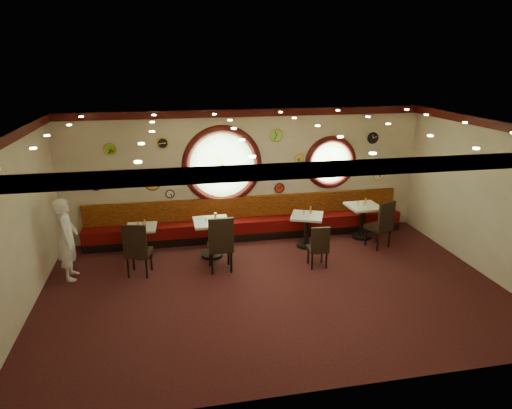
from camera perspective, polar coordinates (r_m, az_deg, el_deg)
name	(u,v)px	position (r m, az deg, el deg)	size (l,w,h in m)	color
floor	(273,288)	(9.22, 2.15, -10.35)	(9.00, 6.00, 0.00)	#331116
ceiling	(275,126)	(8.21, 2.41, 9.74)	(9.00, 6.00, 0.02)	gold
wall_back	(246,174)	(11.41, -1.23, 3.85)	(9.00, 0.02, 3.20)	beige
wall_front	(329,286)	(5.94, 9.09, -10.02)	(9.00, 0.02, 3.20)	beige
wall_left	(17,228)	(8.76, -27.75, -2.63)	(0.02, 6.00, 3.20)	beige
wall_right	(486,198)	(10.54, 26.80, 0.73)	(0.02, 6.00, 3.20)	beige
molding_back	(246,113)	(11.09, -1.23, 11.38)	(9.00, 0.10, 0.18)	#390B0A
molding_front	(334,169)	(5.45, 9.68, 4.40)	(9.00, 0.10, 0.18)	#390B0A
molding_left	(5,140)	(8.39, -28.90, 7.11)	(0.10, 6.00, 0.18)	#390B0A
molding_right	(496,125)	(10.22, 27.76, 8.83)	(0.10, 6.00, 0.18)	#390B0A
banquette_base	(249,234)	(11.60, -0.94, -3.68)	(8.00, 0.55, 0.20)	black
banquette_seat	(249,225)	(11.51, -0.94, -2.53)	(8.00, 0.55, 0.30)	#580707
banquette_back	(247,207)	(11.59, -1.15, -0.30)	(8.00, 0.10, 0.55)	#600E07
porthole_left_glass	(222,165)	(11.26, -4.25, 4.93)	(1.66, 1.66, 0.02)	#84BC71
porthole_left_frame	(222,165)	(11.25, -4.24, 4.91)	(1.98, 1.98, 0.18)	#390B0A
porthole_left_ring	(222,166)	(11.22, -4.22, 4.88)	(1.61, 1.61, 0.03)	gold
porthole_right_glass	(330,162)	(11.93, 9.28, 5.23)	(1.10, 1.10, 0.02)	#84BC71
porthole_right_frame	(331,162)	(11.91, 9.31, 5.21)	(1.38, 1.38, 0.18)	#390B0A
porthole_right_ring	(331,163)	(11.88, 9.36, 5.18)	(1.09, 1.09, 0.03)	gold
wall_clock_0	(276,135)	(11.33, 2.56, 8.65)	(0.30, 0.30, 0.03)	#8AD943
wall_clock_1	(279,188)	(11.64, 2.95, 2.09)	(0.24, 0.24, 0.03)	red
wall_clock_2	(110,149)	(11.12, -17.79, 6.60)	(0.26, 0.26, 0.03)	#6CAC22
wall_clock_3	(96,184)	(11.35, -19.41, 2.49)	(0.32, 0.32, 0.03)	red
wall_clock_4	(152,183)	(11.24, -12.82, 2.66)	(0.36, 0.36, 0.03)	gold
wall_clock_5	(163,143)	(11.03, -11.59, 7.53)	(0.24, 0.24, 0.03)	black
wall_clock_6	(170,194)	(11.31, -10.70, 1.32)	(0.20, 0.20, 0.03)	white
wall_clock_7	(373,138)	(12.21, 14.38, 8.06)	(0.28, 0.28, 0.03)	black
wall_clock_8	(299,158)	(11.60, 5.41, 5.78)	(0.22, 0.22, 0.03)	#E3E04B
wall_clock_9	(379,173)	(12.50, 15.08, 3.77)	(0.34, 0.34, 0.03)	white
table_a	(142,238)	(10.70, -14.06, -4.06)	(0.70, 0.70, 0.73)	black
table_b	(212,234)	(10.42, -5.58, -3.71)	(0.80, 0.80, 0.87)	black
table_c	(307,227)	(10.99, 6.36, -2.78)	(0.95, 0.95, 0.80)	black
table_d	(363,217)	(11.76, 13.21, -1.58)	(0.82, 0.82, 0.86)	black
chair_a	(137,247)	(9.70, -14.68, -5.11)	(0.59, 0.59, 0.73)	black
chair_b	(221,241)	(9.60, -4.44, -4.53)	(0.53, 0.53, 0.77)	black
chair_c	(319,244)	(9.90, 7.87, -4.93)	(0.42, 0.42, 0.60)	black
chair_d	(382,221)	(11.19, 15.52, -2.04)	(0.64, 0.64, 0.73)	black
condiment_a_salt	(138,224)	(10.66, -14.57, -2.32)	(0.04, 0.04, 0.11)	silver
condiment_b_salt	(206,219)	(10.27, -6.31, -1.86)	(0.03, 0.03, 0.09)	#BBBCC0
condiment_c_salt	(304,213)	(10.91, 5.98, -1.01)	(0.03, 0.03, 0.09)	silver
condiment_d_salt	(358,204)	(11.62, 12.64, 0.11)	(0.03, 0.03, 0.09)	silver
condiment_a_pepper	(143,225)	(10.56, -13.95, -2.46)	(0.04, 0.04, 0.11)	silver
condiment_b_pepper	(215,220)	(10.21, -5.21, -1.89)	(0.04, 0.04, 0.11)	silver
condiment_c_pepper	(309,212)	(10.92, 6.69, -0.99)	(0.04, 0.04, 0.10)	silver
condiment_d_pepper	(364,204)	(11.61, 13.36, 0.07)	(0.04, 0.04, 0.10)	silver
condiment_a_bottle	(145,223)	(10.61, -13.70, -2.21)	(0.05, 0.05, 0.15)	gold
condiment_b_bottle	(215,217)	(10.31, -5.10, -1.51)	(0.05, 0.05, 0.17)	gold
condiment_c_bottle	(311,210)	(11.00, 6.86, -0.64)	(0.06, 0.06, 0.18)	orange
condiment_d_bottle	(366,201)	(11.82, 13.54, 0.47)	(0.04, 0.04, 0.14)	gold
waiter	(67,239)	(10.02, -22.52, -4.00)	(0.63, 0.41, 1.72)	white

